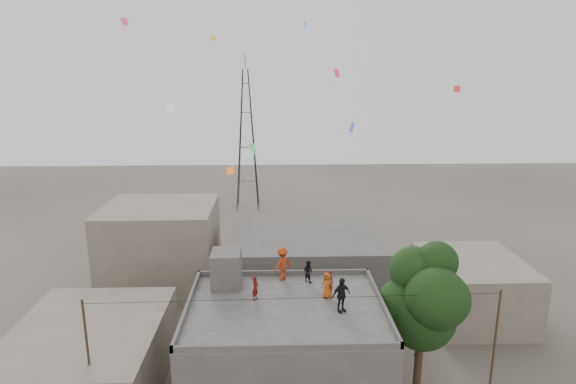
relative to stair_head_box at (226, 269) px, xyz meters
name	(u,v)px	position (x,y,z in m)	size (l,w,h in m)	color
main_building	(285,360)	(3.20, -2.60, -4.05)	(10.00, 8.00, 6.10)	#494745
parapet	(285,304)	(3.20, -2.60, -0.85)	(10.00, 8.00, 0.30)	#494745
stair_head_box	(226,269)	(0.00, 0.00, 0.00)	(1.60, 1.80, 2.00)	#494745
neighbor_west	(89,359)	(-7.80, -0.60, -5.10)	(8.00, 10.00, 4.00)	#6B6154
neighbor_north	(306,265)	(5.20, 11.40, -4.60)	(12.00, 9.00, 5.00)	#494745
neighbor_northwest	(161,246)	(-6.80, 13.40, -3.60)	(9.00, 8.00, 7.00)	#6B6154
neighbor_east	(472,288)	(17.20, 7.40, -4.90)	(7.00, 8.00, 4.40)	#6B6154
tree	(425,299)	(10.57, -2.00, -1.00)	(4.90, 4.60, 9.10)	black
utility_line	(296,361)	(3.70, -3.85, -3.27)	(20.12, 0.62, 7.40)	black
transmission_tower	(247,140)	(-0.80, 37.40, 1.97)	(2.97, 2.97, 20.01)	black
person_red_adult	(328,284)	(5.50, -1.52, -0.26)	(0.54, 0.36, 1.48)	maroon
person_orange_child	(327,285)	(5.43, -1.63, -0.29)	(0.69, 0.45, 1.41)	#C04F15
person_dark_child	(308,271)	(4.56, 0.40, -0.37)	(0.61, 0.48, 1.26)	black
person_dark_adult	(341,295)	(5.95, -3.16, -0.11)	(1.05, 0.44, 1.79)	black
person_orange_adult	(282,264)	(3.11, 0.74, -0.04)	(1.24, 0.72, 1.93)	#A63413
person_red_child	(255,288)	(1.66, -1.73, -0.36)	(0.47, 0.31, 1.29)	#64110F
kites	(284,91)	(3.32, 4.63, 9.46)	(19.14, 14.81, 9.63)	orange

